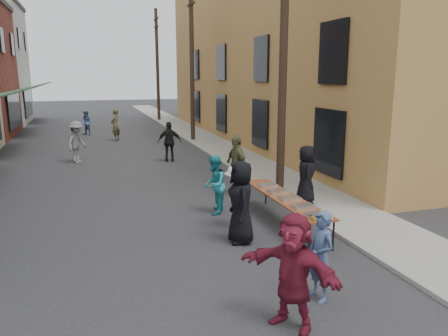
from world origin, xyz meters
TOP-DOWN VIEW (x-y plane):
  - ground at (0.00, 0.00)m, footprint 120.00×120.00m
  - sidewalk at (5.00, 15.00)m, footprint 2.20×60.00m
  - building_ochre at (11.10, 14.00)m, footprint 10.00×28.00m
  - utility_pole_near at (4.30, 3.00)m, footprint 0.26×0.26m
  - utility_pole_mid at (4.30, 15.00)m, footprint 0.26×0.26m
  - utility_pole_far at (4.30, 27.00)m, footprint 0.26×0.26m
  - serving_table at (3.07, 0.07)m, footprint 0.70×4.00m
  - catering_tray_sausage at (3.07, -1.58)m, footprint 0.50×0.33m
  - catering_tray_foil_b at (3.07, -0.93)m, footprint 0.50×0.33m
  - catering_tray_buns at (3.07, -0.23)m, footprint 0.50×0.33m
  - catering_tray_foil_d at (3.07, 0.47)m, footprint 0.50×0.33m
  - catering_tray_buns_end at (3.07, 1.17)m, footprint 0.50×0.33m
  - condiment_jar_a at (2.85, -1.88)m, footprint 0.07×0.07m
  - condiment_jar_b at (2.85, -1.78)m, footprint 0.07×0.07m
  - condiment_jar_c at (2.85, -1.68)m, footprint 0.07×0.07m
  - cup_stack at (3.27, -1.83)m, footprint 0.08×0.08m
  - guest_front_a at (1.60, -0.69)m, footprint 0.70×0.99m
  - guest_front_b at (1.99, -3.59)m, footprint 0.46×0.63m
  - guest_front_c at (1.63, 1.55)m, footprint 0.90×0.99m
  - guest_front_d at (1.80, 0.24)m, footprint 0.74×1.12m
  - guest_front_e at (2.85, 3.21)m, footprint 0.67×1.21m
  - guest_queue_back at (1.17, -4.20)m, footprint 1.37×1.71m
  - server at (4.35, 1.35)m, footprint 0.79×0.97m
  - passerby_left at (-2.08, 10.30)m, footprint 1.20×1.36m
  - passerby_mid at (1.85, 9.31)m, footprint 1.11×0.62m
  - passerby_right at (0.01, 16.47)m, footprint 0.74×0.82m
  - passerby_far at (-1.58, 19.65)m, footprint 0.96×0.96m

SIDE VIEW (x-z plane):
  - ground at x=0.00m, z-range 0.00..0.00m
  - sidewalk at x=5.00m, z-range 0.00..0.10m
  - serving_table at x=3.07m, z-range 0.34..1.09m
  - passerby_far at x=-1.58m, z-range 0.00..1.57m
  - catering_tray_sausage at x=3.07m, z-range 0.75..0.83m
  - catering_tray_foil_b at x=3.07m, z-range 0.75..0.83m
  - catering_tray_buns at x=3.07m, z-range 0.75..0.83m
  - catering_tray_foil_d at x=3.07m, z-range 0.75..0.83m
  - catering_tray_buns_end at x=3.07m, z-range 0.75..0.83m
  - condiment_jar_a at x=2.85m, z-range 0.75..0.83m
  - condiment_jar_b at x=2.85m, z-range 0.75..0.83m
  - condiment_jar_c at x=2.85m, z-range 0.75..0.83m
  - guest_front_b at x=1.99m, z-range 0.00..1.58m
  - cup_stack at x=3.27m, z-range 0.75..0.87m
  - guest_front_d at x=1.80m, z-range 0.00..1.62m
  - guest_front_c at x=1.63m, z-range 0.00..1.64m
  - passerby_mid at x=1.85m, z-range 0.00..1.78m
  - guest_queue_back at x=1.17m, z-range 0.00..1.82m
  - passerby_left at x=-2.08m, z-range 0.00..1.83m
  - passerby_right at x=0.01m, z-range 0.00..1.88m
  - guest_front_a at x=1.60m, z-range 0.00..1.92m
  - server at x=4.35m, z-range 0.10..1.82m
  - guest_front_e at x=2.85m, z-range 0.00..1.94m
  - utility_pole_near at x=4.30m, z-range 0.00..9.00m
  - utility_pole_mid at x=4.30m, z-range 0.00..9.00m
  - utility_pole_far at x=4.30m, z-range 0.00..9.00m
  - building_ochre at x=11.10m, z-range 0.00..10.00m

